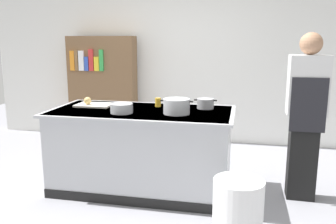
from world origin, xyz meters
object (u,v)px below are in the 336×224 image
Objects in this scene: person_chef at (306,113)px; bookshelf at (103,89)px; mixing_bowl at (122,108)px; trash_bin at (238,214)px; sauce_pan at (205,104)px; onion at (88,101)px; stock_pot at (177,106)px; juice_cup at (158,102)px.

person_chef is 1.01× the size of bookshelf.
bookshelf reaches higher than mixing_bowl.
trash_bin is at bearing 140.85° from person_chef.
onion is at bearing -174.20° from sauce_pan.
stock_pot is at bearing -50.19° from bookshelf.
trash_bin is at bearing -52.67° from stock_pot.
onion is at bearing 169.17° from stock_pot.
person_chef reaches higher than juice_cup.
bookshelf is (-1.31, 1.56, -0.10)m from juice_cup.
sauce_pan reaches higher than onion.
mixing_bowl is at bearing 147.45° from trash_bin.
person_chef reaches higher than stock_pot.
bookshelf is at bearing 50.95° from person_chef.
trash_bin is (0.93, -1.20, -0.66)m from juice_cup.
stock_pot is at bearing -10.83° from onion.
stock_pot reaches higher than juice_cup.
onion is 0.05× the size of bookshelf.
person_chef is at bearing 59.64° from trash_bin.
sauce_pan is 0.93m from mixing_bowl.
bookshelf is at bearing 129.05° from trash_bin.
onion is 0.85× the size of juice_cup.
juice_cup is 0.06× the size of bookshelf.
onion reaches higher than trash_bin.
onion is 0.34× the size of sauce_pan.
stock_pot is at bearing 90.98° from person_chef.
bookshelf reaches higher than sauce_pan.
juice_cup is (0.29, 0.42, 0.00)m from mixing_bowl.
mixing_bowl is (-0.56, -0.08, -0.03)m from stock_pot.
sauce_pan is 2.51× the size of juice_cup.
stock_pot is at bearing -50.73° from juice_cup.
person_chef is at bearing 0.43° from onion.
stock_pot is 1.45× the size of mixing_bowl.
onion is at bearing -73.23° from bookshelf.
person_chef is (1.86, 0.31, -0.04)m from mixing_bowl.
person_chef reaches higher than trash_bin.
juice_cup reaches higher than trash_bin.
juice_cup is 2.04m from bookshelf.
onion reaches higher than juice_cup.
sauce_pan is at bearing 5.80° from onion.
onion is 1.77m from bookshelf.
bookshelf is (-1.02, 1.98, -0.10)m from mixing_bowl.
mixing_bowl is at bearing -62.78° from bookshelf.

